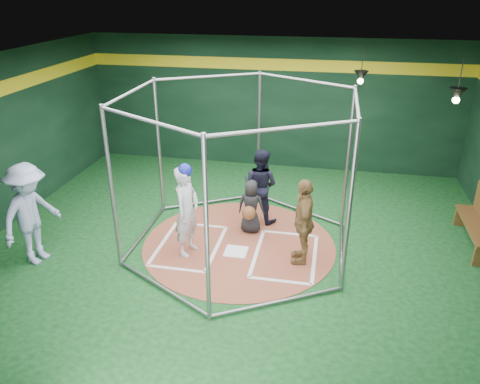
# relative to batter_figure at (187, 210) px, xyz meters

# --- Properties ---
(room_shell) EXTENTS (10.10, 9.10, 3.53)m
(room_shell) POSITION_rel_batter_figure_xyz_m (0.89, 0.48, 0.84)
(room_shell) COLOR #0C3814
(room_shell) RESTS_ON ground
(clay_disc) EXTENTS (3.80, 3.80, 0.01)m
(clay_disc) POSITION_rel_batter_figure_xyz_m (0.89, 0.48, -0.91)
(clay_disc) COLOR #964C36
(clay_disc) RESTS_ON ground
(home_plate) EXTENTS (0.43, 0.43, 0.01)m
(home_plate) POSITION_rel_batter_figure_xyz_m (0.89, 0.18, -0.90)
(home_plate) COLOR white
(home_plate) RESTS_ON clay_disc
(batter_box_left) EXTENTS (1.17, 1.77, 0.01)m
(batter_box_left) POSITION_rel_batter_figure_xyz_m (-0.06, 0.23, -0.90)
(batter_box_left) COLOR white
(batter_box_left) RESTS_ON clay_disc
(batter_box_right) EXTENTS (1.17, 1.77, 0.01)m
(batter_box_right) POSITION_rel_batter_figure_xyz_m (1.84, 0.23, -0.90)
(batter_box_right) COLOR white
(batter_box_right) RESTS_ON clay_disc
(batting_cage) EXTENTS (4.05, 4.67, 3.00)m
(batting_cage) POSITION_rel_batter_figure_xyz_m (0.89, 0.48, 0.59)
(batting_cage) COLOR gray
(batting_cage) RESTS_ON ground
(pendant_lamp_near) EXTENTS (0.34, 0.34, 0.90)m
(pendant_lamp_near) POSITION_rel_batter_figure_xyz_m (3.09, 4.08, 1.83)
(pendant_lamp_near) COLOR black
(pendant_lamp_near) RESTS_ON room_shell
(pendant_lamp_far) EXTENTS (0.34, 0.34, 0.90)m
(pendant_lamp_far) POSITION_rel_batter_figure_xyz_m (4.89, 2.48, 1.83)
(pendant_lamp_far) COLOR black
(pendant_lamp_far) RESTS_ON room_shell
(batter_figure) EXTENTS (0.54, 0.71, 1.81)m
(batter_figure) POSITION_rel_batter_figure_xyz_m (0.00, 0.00, 0.00)
(batter_figure) COLOR #BABAC1
(batter_figure) RESTS_ON clay_disc
(visitor_leopard) EXTENTS (0.49, 0.99, 1.63)m
(visitor_leopard) POSITION_rel_batter_figure_xyz_m (2.15, 0.13, -0.09)
(visitor_leopard) COLOR #B0874B
(visitor_leopard) RESTS_ON clay_disc
(catcher_figure) EXTENTS (0.57, 0.58, 1.13)m
(catcher_figure) POSITION_rel_batter_figure_xyz_m (1.02, 1.04, -0.34)
(catcher_figure) COLOR black
(catcher_figure) RESTS_ON clay_disc
(umpire) EXTENTS (0.94, 0.84, 1.62)m
(umpire) POSITION_rel_batter_figure_xyz_m (1.12, 1.60, -0.09)
(umpire) COLOR black
(umpire) RESTS_ON clay_disc
(bystander_blue) EXTENTS (0.97, 1.37, 1.93)m
(bystander_blue) POSITION_rel_batter_figure_xyz_m (-2.67, -0.82, 0.05)
(bystander_blue) COLOR #95A3C5
(bystander_blue) RESTS_ON ground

